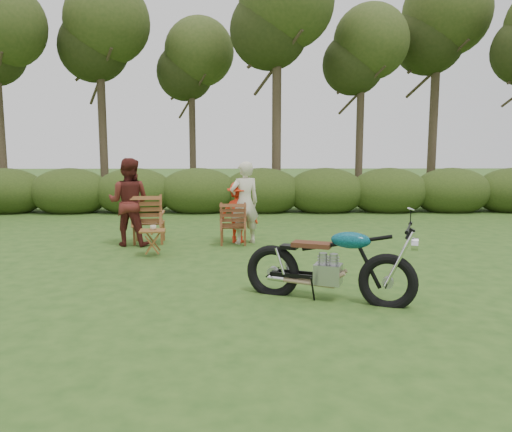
{
  "coord_description": "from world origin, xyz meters",
  "views": [
    {
      "loc": [
        -0.49,
        -6.61,
        2.05
      ],
      "look_at": [
        -0.33,
        1.61,
        0.9
      ],
      "focal_mm": 35.0,
      "sensor_mm": 36.0,
      "label": 1
    }
  ],
  "objects_px": {
    "adult_a": "(245,243)",
    "adult_b": "(130,245)",
    "lawn_chair_right": "(233,244)",
    "motorcycle": "(328,299)",
    "cup": "(153,228)",
    "side_table": "(153,243)",
    "child": "(238,242)",
    "lawn_chair_left": "(150,243)"
  },
  "relations": [
    {
      "from": "adult_a",
      "to": "adult_b",
      "type": "xyz_separation_m",
      "value": [
        -2.39,
        -0.17,
        0.0
      ]
    },
    {
      "from": "lawn_chair_right",
      "to": "adult_a",
      "type": "bearing_deg",
      "value": -159.03
    },
    {
      "from": "motorcycle",
      "to": "adult_a",
      "type": "xyz_separation_m",
      "value": [
        -1.14,
        3.97,
        0.0
      ]
    },
    {
      "from": "lawn_chair_right",
      "to": "cup",
      "type": "xyz_separation_m",
      "value": [
        -1.47,
        -1.13,
        0.54
      ]
    },
    {
      "from": "lawn_chair_right",
      "to": "side_table",
      "type": "distance_m",
      "value": 1.89
    },
    {
      "from": "lawn_chair_right",
      "to": "adult_b",
      "type": "bearing_deg",
      "value": 1.28
    },
    {
      "from": "adult_b",
      "to": "child",
      "type": "relative_size",
      "value": 1.39
    },
    {
      "from": "motorcycle",
      "to": "child",
      "type": "relative_size",
      "value": 1.68
    },
    {
      "from": "lawn_chair_left",
      "to": "cup",
      "type": "distance_m",
      "value": 1.45
    },
    {
      "from": "cup",
      "to": "side_table",
      "type": "bearing_deg",
      "value": -164.17
    },
    {
      "from": "side_table",
      "to": "lawn_chair_left",
      "type": "bearing_deg",
      "value": 103.63
    },
    {
      "from": "lawn_chair_right",
      "to": "cup",
      "type": "bearing_deg",
      "value": 36.75
    },
    {
      "from": "motorcycle",
      "to": "adult_b",
      "type": "height_order",
      "value": "adult_b"
    },
    {
      "from": "motorcycle",
      "to": "cup",
      "type": "xyz_separation_m",
      "value": [
        -2.84,
        2.75,
        0.54
      ]
    },
    {
      "from": "motorcycle",
      "to": "cup",
      "type": "height_order",
      "value": "motorcycle"
    },
    {
      "from": "lawn_chair_left",
      "to": "side_table",
      "type": "bearing_deg",
      "value": 98.8
    },
    {
      "from": "motorcycle",
      "to": "child",
      "type": "xyz_separation_m",
      "value": [
        -1.27,
        4.07,
        0.0
      ]
    },
    {
      "from": "lawn_chair_left",
      "to": "adult_b",
      "type": "bearing_deg",
      "value": 30.82
    },
    {
      "from": "adult_a",
      "to": "adult_b",
      "type": "height_order",
      "value": "adult_b"
    },
    {
      "from": "side_table",
      "to": "cup",
      "type": "distance_m",
      "value": 0.3
    },
    {
      "from": "lawn_chair_left",
      "to": "side_table",
      "type": "distance_m",
      "value": 1.37
    },
    {
      "from": "lawn_chair_right",
      "to": "child",
      "type": "xyz_separation_m",
      "value": [
        0.1,
        0.19,
        0.0
      ]
    },
    {
      "from": "adult_b",
      "to": "lawn_chair_left",
      "type": "bearing_deg",
      "value": -137.67
    },
    {
      "from": "lawn_chair_right",
      "to": "lawn_chair_left",
      "type": "height_order",
      "value": "lawn_chair_left"
    },
    {
      "from": "lawn_chair_right",
      "to": "side_table",
      "type": "height_order",
      "value": "side_table"
    },
    {
      "from": "side_table",
      "to": "child",
      "type": "relative_size",
      "value": 0.38
    },
    {
      "from": "child",
      "to": "lawn_chair_right",
      "type": "bearing_deg",
      "value": 77.26
    },
    {
      "from": "lawn_chair_left",
      "to": "child",
      "type": "bearing_deg",
      "value": 175.67
    },
    {
      "from": "adult_b",
      "to": "child",
      "type": "height_order",
      "value": "adult_b"
    },
    {
      "from": "side_table",
      "to": "child",
      "type": "bearing_deg",
      "value": 39.88
    },
    {
      "from": "cup",
      "to": "adult_a",
      "type": "distance_m",
      "value": 2.17
    },
    {
      "from": "side_table",
      "to": "cup",
      "type": "relative_size",
      "value": 4.39
    },
    {
      "from": "lawn_chair_left",
      "to": "side_table",
      "type": "height_order",
      "value": "lawn_chair_left"
    },
    {
      "from": "child",
      "to": "adult_b",
      "type": "bearing_deg",
      "value": 21.34
    },
    {
      "from": "child",
      "to": "cup",
      "type": "bearing_deg",
      "value": 54.62
    },
    {
      "from": "motorcycle",
      "to": "adult_a",
      "type": "height_order",
      "value": "adult_a"
    },
    {
      "from": "motorcycle",
      "to": "lawn_chair_right",
      "type": "height_order",
      "value": "motorcycle"
    },
    {
      "from": "adult_a",
      "to": "child",
      "type": "xyz_separation_m",
      "value": [
        -0.14,
        0.1,
        0.0
      ]
    },
    {
      "from": "motorcycle",
      "to": "lawn_chair_left",
      "type": "relative_size",
      "value": 2.1
    },
    {
      "from": "lawn_chair_left",
      "to": "side_table",
      "type": "xyz_separation_m",
      "value": [
        0.32,
        -1.31,
        0.25
      ]
    },
    {
      "from": "lawn_chair_left",
      "to": "adult_a",
      "type": "bearing_deg",
      "value": 172.9
    },
    {
      "from": "lawn_chair_right",
      "to": "adult_b",
      "type": "xyz_separation_m",
      "value": [
        -2.16,
        -0.08,
        0.0
      ]
    }
  ]
}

